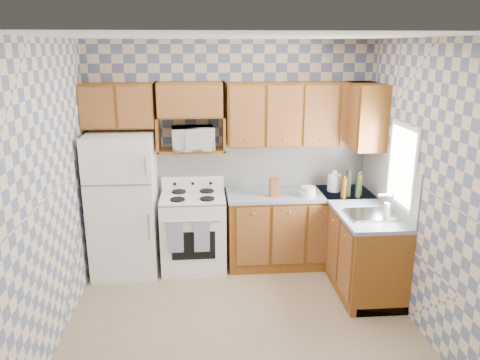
% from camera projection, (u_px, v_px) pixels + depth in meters
% --- Properties ---
extents(floor, '(3.40, 3.40, 0.00)m').
position_uv_depth(floor, '(241.00, 323.00, 4.60)').
color(floor, '#7F6B53').
rests_on(floor, ground).
extents(back_wall, '(3.40, 0.02, 2.70)m').
position_uv_depth(back_wall, '(230.00, 153.00, 5.76)').
color(back_wall, slate).
rests_on(back_wall, ground).
extents(right_wall, '(0.02, 3.20, 2.70)m').
position_uv_depth(right_wall, '(423.00, 188.00, 4.36)').
color(right_wall, slate).
rests_on(right_wall, ground).
extents(backsplash_back, '(2.60, 0.02, 0.56)m').
position_uv_depth(backsplash_back, '(262.00, 165.00, 5.82)').
color(backsplash_back, white).
rests_on(backsplash_back, back_wall).
extents(backsplash_right, '(0.02, 1.60, 0.56)m').
position_uv_depth(backsplash_right, '(387.00, 180.00, 5.17)').
color(backsplash_right, white).
rests_on(backsplash_right, right_wall).
extents(refrigerator, '(0.75, 0.70, 1.68)m').
position_uv_depth(refrigerator, '(124.00, 204.00, 5.47)').
color(refrigerator, white).
rests_on(refrigerator, floor).
extents(stove_body, '(0.76, 0.65, 0.90)m').
position_uv_depth(stove_body, '(194.00, 232.00, 5.66)').
color(stove_body, white).
rests_on(stove_body, floor).
extents(cooktop, '(0.76, 0.65, 0.02)m').
position_uv_depth(cooktop, '(193.00, 197.00, 5.54)').
color(cooktop, silver).
rests_on(cooktop, stove_body).
extents(backguard, '(0.76, 0.08, 0.17)m').
position_uv_depth(backguard, '(193.00, 183.00, 5.77)').
color(backguard, white).
rests_on(backguard, cooktop).
extents(dish_towel_left, '(0.18, 0.02, 0.37)m').
position_uv_depth(dish_towel_left, '(175.00, 237.00, 5.29)').
color(dish_towel_left, navy).
rests_on(dish_towel_left, stove_body).
extents(dish_towel_right, '(0.18, 0.02, 0.37)m').
position_uv_depth(dish_towel_right, '(202.00, 236.00, 5.31)').
color(dish_towel_right, navy).
rests_on(dish_towel_right, stove_body).
extents(base_cabinets_back, '(1.75, 0.60, 0.88)m').
position_uv_depth(base_cabinets_back, '(299.00, 229.00, 5.79)').
color(base_cabinets_back, '#60370D').
rests_on(base_cabinets_back, floor).
extents(base_cabinets_right, '(0.60, 1.60, 0.88)m').
position_uv_depth(base_cabinets_right, '(357.00, 244.00, 5.35)').
color(base_cabinets_right, '#60370D').
rests_on(base_cabinets_right, floor).
extents(countertop_back, '(1.77, 0.63, 0.04)m').
position_uv_depth(countertop_back, '(300.00, 194.00, 5.66)').
color(countertop_back, slate).
rests_on(countertop_back, base_cabinets_back).
extents(countertop_right, '(0.63, 1.60, 0.04)m').
position_uv_depth(countertop_right, '(359.00, 206.00, 5.23)').
color(countertop_right, slate).
rests_on(countertop_right, base_cabinets_right).
extents(upper_cabinets_back, '(1.75, 0.33, 0.74)m').
position_uv_depth(upper_cabinets_back, '(301.00, 114.00, 5.53)').
color(upper_cabinets_back, '#60370D').
rests_on(upper_cabinets_back, back_wall).
extents(upper_cabinets_fridge, '(0.82, 0.33, 0.50)m').
position_uv_depth(upper_cabinets_fridge, '(118.00, 106.00, 5.33)').
color(upper_cabinets_fridge, '#60370D').
rests_on(upper_cabinets_fridge, back_wall).
extents(upper_cabinets_right, '(0.33, 0.70, 0.74)m').
position_uv_depth(upper_cabinets_right, '(364.00, 115.00, 5.41)').
color(upper_cabinets_right, '#60370D').
rests_on(upper_cabinets_right, right_wall).
extents(microwave_shelf, '(0.80, 0.33, 0.03)m').
position_uv_depth(microwave_shelf, '(192.00, 150.00, 5.54)').
color(microwave_shelf, '#60370D').
rests_on(microwave_shelf, back_wall).
extents(microwave, '(0.51, 0.37, 0.27)m').
position_uv_depth(microwave, '(193.00, 138.00, 5.46)').
color(microwave, white).
rests_on(microwave, microwave_shelf).
extents(sink, '(0.48, 0.40, 0.03)m').
position_uv_depth(sink, '(371.00, 215.00, 4.89)').
color(sink, '#B7B7BC').
rests_on(sink, countertop_right).
extents(window, '(0.02, 0.66, 0.86)m').
position_uv_depth(window, '(402.00, 166.00, 4.76)').
color(window, silver).
rests_on(window, right_wall).
extents(bottle_0, '(0.07, 0.07, 0.30)m').
position_uv_depth(bottle_0, '(348.00, 184.00, 5.47)').
color(bottle_0, black).
rests_on(bottle_0, countertop_back).
extents(bottle_1, '(0.07, 0.07, 0.28)m').
position_uv_depth(bottle_1, '(358.00, 186.00, 5.42)').
color(bottle_1, black).
rests_on(bottle_1, countertop_back).
extents(bottle_2, '(0.07, 0.07, 0.26)m').
position_uv_depth(bottle_2, '(359.00, 184.00, 5.52)').
color(bottle_2, '#522C0B').
rests_on(bottle_2, countertop_back).
extents(bottle_3, '(0.07, 0.07, 0.24)m').
position_uv_depth(bottle_3, '(344.00, 188.00, 5.41)').
color(bottle_3, '#522C0B').
rests_on(bottle_3, countertop_back).
extents(knife_block, '(0.10, 0.10, 0.22)m').
position_uv_depth(knife_block, '(274.00, 187.00, 5.48)').
color(knife_block, brown).
rests_on(knife_block, countertop_back).
extents(electric_kettle, '(0.16, 0.16, 0.20)m').
position_uv_depth(electric_kettle, '(334.00, 183.00, 5.69)').
color(electric_kettle, white).
rests_on(electric_kettle, countertop_back).
extents(food_containers, '(0.19, 0.19, 0.12)m').
position_uv_depth(food_containers, '(308.00, 192.00, 5.47)').
color(food_containers, beige).
rests_on(food_containers, countertop_back).
extents(soap_bottle, '(0.06, 0.06, 0.17)m').
position_uv_depth(soap_bottle, '(386.00, 211.00, 4.77)').
color(soap_bottle, beige).
rests_on(soap_bottle, countertop_right).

